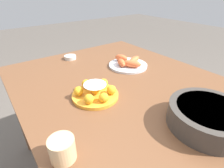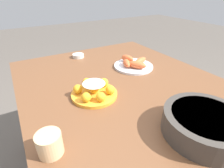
{
  "view_description": "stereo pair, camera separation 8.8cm",
  "coord_description": "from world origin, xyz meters",
  "px_view_note": "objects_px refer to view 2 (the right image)",
  "views": [
    {
      "loc": [
        0.61,
        -0.55,
        1.22
      ],
      "look_at": [
        -0.0,
        -0.1,
        0.79
      ],
      "focal_mm": 28.0,
      "sensor_mm": 36.0,
      "label": 1
    },
    {
      "loc": [
        0.66,
        -0.48,
        1.22
      ],
      "look_at": [
        -0.0,
        -0.1,
        0.79
      ],
      "focal_mm": 28.0,
      "sensor_mm": 36.0,
      "label": 2
    }
  ],
  "objects_px": {
    "serving_bowl": "(205,123)",
    "seafood_platter": "(133,64)",
    "cake_plate": "(94,91)",
    "dining_table": "(127,100)",
    "cup_near": "(50,144)",
    "sauce_bowl": "(78,56)"
  },
  "relations": [
    {
      "from": "serving_bowl",
      "to": "seafood_platter",
      "type": "relative_size",
      "value": 1.15
    },
    {
      "from": "cake_plate",
      "to": "dining_table",
      "type": "bearing_deg",
      "value": 87.55
    },
    {
      "from": "serving_bowl",
      "to": "seafood_platter",
      "type": "height_order",
      "value": "serving_bowl"
    },
    {
      "from": "cup_near",
      "to": "cake_plate",
      "type": "bearing_deg",
      "value": 131.63
    },
    {
      "from": "seafood_platter",
      "to": "serving_bowl",
      "type": "bearing_deg",
      "value": -12.54
    },
    {
      "from": "sauce_bowl",
      "to": "dining_table",
      "type": "bearing_deg",
      "value": 7.89
    },
    {
      "from": "dining_table",
      "to": "seafood_platter",
      "type": "relative_size",
      "value": 5.43
    },
    {
      "from": "dining_table",
      "to": "cup_near",
      "type": "distance_m",
      "value": 0.53
    },
    {
      "from": "cake_plate",
      "to": "serving_bowl",
      "type": "relative_size",
      "value": 0.77
    },
    {
      "from": "dining_table",
      "to": "sauce_bowl",
      "type": "relative_size",
      "value": 16.43
    },
    {
      "from": "cake_plate",
      "to": "cup_near",
      "type": "xyz_separation_m",
      "value": [
        0.23,
        -0.26,
        0.01
      ]
    },
    {
      "from": "serving_bowl",
      "to": "cup_near",
      "type": "height_order",
      "value": "serving_bowl"
    },
    {
      "from": "seafood_platter",
      "to": "cup_near",
      "type": "distance_m",
      "value": 0.76
    },
    {
      "from": "cake_plate",
      "to": "sauce_bowl",
      "type": "distance_m",
      "value": 0.55
    },
    {
      "from": "cup_near",
      "to": "sauce_bowl",
      "type": "bearing_deg",
      "value": 153.68
    },
    {
      "from": "cake_plate",
      "to": "sauce_bowl",
      "type": "relative_size",
      "value": 2.67
    },
    {
      "from": "serving_bowl",
      "to": "cup_near",
      "type": "distance_m",
      "value": 0.53
    },
    {
      "from": "dining_table",
      "to": "seafood_platter",
      "type": "height_order",
      "value": "seafood_platter"
    },
    {
      "from": "dining_table",
      "to": "sauce_bowl",
      "type": "height_order",
      "value": "sauce_bowl"
    },
    {
      "from": "dining_table",
      "to": "cake_plate",
      "type": "height_order",
      "value": "cake_plate"
    },
    {
      "from": "seafood_platter",
      "to": "cup_near",
      "type": "bearing_deg",
      "value": -56.53
    },
    {
      "from": "dining_table",
      "to": "cake_plate",
      "type": "bearing_deg",
      "value": -92.45
    }
  ]
}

